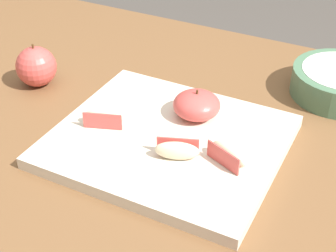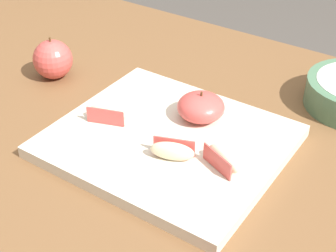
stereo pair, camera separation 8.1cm
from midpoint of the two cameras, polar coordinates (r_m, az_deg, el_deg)
dining_table at (r=0.94m, az=-6.12°, el=-4.83°), size 1.41×0.88×0.74m
cutting_board at (r=0.82m, az=-2.80°, el=-1.83°), size 0.36×0.31×0.02m
apple_half_skin_up at (r=0.85m, az=0.56°, el=2.31°), size 0.08×0.08×0.05m
apple_wedge_right at (r=0.76m, az=-2.00°, el=-2.86°), size 0.07×0.05×0.03m
apple_wedge_front at (r=0.76m, az=3.81°, el=-3.32°), size 0.07×0.05×0.03m
apple_wedge_left at (r=0.85m, az=-9.94°, el=0.88°), size 0.07×0.05×0.03m
whole_apple_pink_lady at (r=1.02m, az=-16.87°, el=6.37°), size 0.08×0.08×0.09m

